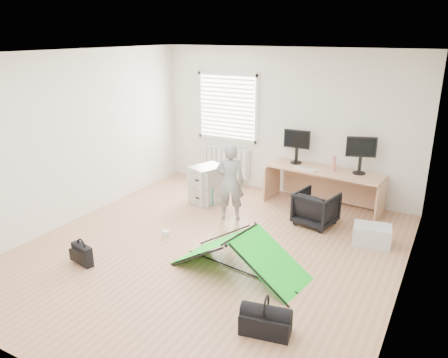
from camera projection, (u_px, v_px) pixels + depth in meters
The scene contains 18 objects.
ground at pixel (210, 250), 6.20m from camera, with size 5.50×5.50×0.00m, color tan.
back_wall at pixel (285, 123), 8.05m from camera, with size 5.00×0.02×2.70m, color silver.
window at pixel (227, 107), 8.50m from camera, with size 1.20×0.06×1.20m, color silver.
radiator at pixel (226, 162), 8.82m from camera, with size 1.00×0.12×0.60m, color silver.
desk at pixel (324, 188), 7.66m from camera, with size 1.98×0.63×0.68m, color tan.
filing_cabinet at pixel (208, 184), 7.86m from camera, with size 0.44×0.58×0.68m, color #ADAFB2.
monitor_left at pixel (297, 151), 7.87m from camera, with size 0.47×0.10×0.45m, color black.
monitor_right at pixel (360, 160), 7.28m from camera, with size 0.49×0.11×0.47m, color black.
keyboard at pixel (306, 169), 7.57m from camera, with size 0.41×0.14×0.02m, color beige.
thermos at pixel (334, 164), 7.44m from camera, with size 0.08×0.08×0.27m, color #CE7673.
office_chair at pixel (316, 208), 6.96m from camera, with size 0.59×0.61×0.55m, color black.
person at pixel (230, 182), 7.05m from camera, with size 0.47×0.31×1.28m, color gray.
kite at pixel (239, 253), 5.57m from camera, with size 1.71×0.76×0.53m, color #15E025, non-canonical shape.
storage_crate at pixel (372, 235), 6.33m from camera, with size 0.52×0.37×0.29m, color #B7BBC0.
tote_bag at pixel (206, 195), 7.79m from camera, with size 0.29×0.13×0.35m, color teal.
laptop_bag at pixel (82, 254), 5.80m from camera, with size 0.37×0.11×0.27m, color black.
white_box at pixel (166, 234), 6.60m from camera, with size 0.09×0.09×0.09m, color silver.
duffel_bag at pixel (266, 323), 4.47m from camera, with size 0.52×0.26×0.23m, color black.
Camera 1 is at (2.85, -4.77, 2.95)m, focal length 35.00 mm.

